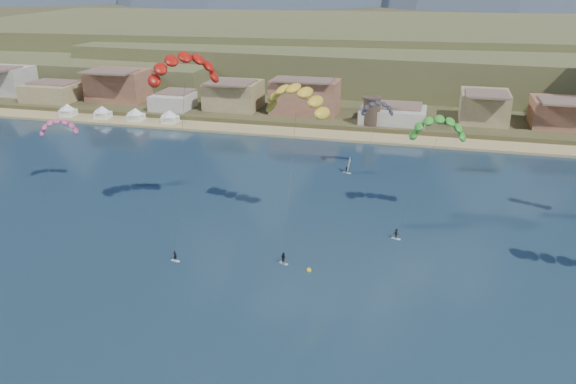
{
  "coord_description": "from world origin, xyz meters",
  "views": [
    {
      "loc": [
        23.8,
        -60.08,
        46.59
      ],
      "look_at": [
        0.0,
        32.0,
        10.0
      ],
      "focal_mm": 36.28,
      "sensor_mm": 36.0,
      "label": 1
    }
  ],
  "objects": [
    {
      "name": "ground",
      "position": [
        0.0,
        0.0,
        0.0
      ],
      "size": [
        2400.0,
        2400.0,
        0.0
      ],
      "primitive_type": "plane",
      "color": "#0E1F33",
      "rests_on": "ground"
    },
    {
      "name": "beach",
      "position": [
        0.0,
        106.0,
        0.25
      ],
      "size": [
        2200.0,
        12.0,
        0.9
      ],
      "color": "tan",
      "rests_on": "ground"
    },
    {
      "name": "land",
      "position": [
        0.0,
        560.0,
        0.0
      ],
      "size": [
        2200.0,
        900.0,
        4.0
      ],
      "color": "brown",
      "rests_on": "ground"
    },
    {
      "name": "foothills",
      "position": [
        22.39,
        232.47,
        9.08
      ],
      "size": [
        940.0,
        210.0,
        18.0
      ],
      "color": "brown",
      "rests_on": "ground"
    },
    {
      "name": "town",
      "position": [
        -40.0,
        122.0,
        8.0
      ],
      "size": [
        400.0,
        24.0,
        12.0
      ],
      "color": "beige",
      "rests_on": "ground"
    },
    {
      "name": "watchtower",
      "position": [
        5.0,
        114.0,
        6.37
      ],
      "size": [
        5.82,
        5.82,
        8.6
      ],
      "color": "#47382D",
      "rests_on": "ground"
    },
    {
      "name": "beach_tents",
      "position": [
        -76.25,
        106.0,
        3.71
      ],
      "size": [
        43.4,
        6.4,
        5.0
      ],
      "color": "white",
      "rests_on": "ground"
    },
    {
      "name": "kitesurfer_red",
      "position": [
        -19.61,
        34.92,
        31.18
      ],
      "size": [
        13.76,
        20.92,
        35.19
      ],
      "color": "silver",
      "rests_on": "ground"
    },
    {
      "name": "kitesurfer_yellow",
      "position": [
        -0.68,
        40.48,
        25.42
      ],
      "size": [
        14.16,
        21.27,
        30.29
      ],
      "color": "silver",
      "rests_on": "ground"
    },
    {
      "name": "kitesurfer_green",
      "position": [
        24.52,
        49.73,
        19.23
      ],
      "size": [
        12.33,
        14.19,
        23.03
      ],
      "color": "silver",
      "rests_on": "ground"
    },
    {
      "name": "distant_kite_pink",
      "position": [
        -57.24,
        49.0,
        14.33
      ],
      "size": [
        9.13,
        7.66,
        17.34
      ],
      "color": "#262626",
      "rests_on": "ground"
    },
    {
      "name": "distant_kite_dark",
      "position": [
        10.44,
        76.57,
        16.3
      ],
      "size": [
        8.52,
        6.37,
        18.99
      ],
      "color": "#262626",
      "rests_on": "ground"
    },
    {
      "name": "windsurfer",
      "position": [
        4.25,
        73.36,
        1.18
      ],
      "size": [
        2.2,
        2.4,
        3.71
      ],
      "color": "silver",
      "rests_on": "ground"
    },
    {
      "name": "buoy",
      "position": [
        5.95,
        22.88,
        0.14
      ],
      "size": [
        0.8,
        0.8,
        0.8
      ],
      "color": "yellow",
      "rests_on": "ground"
    }
  ]
}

